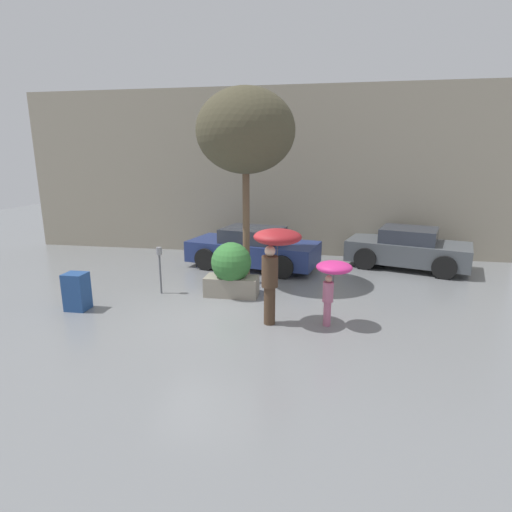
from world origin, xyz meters
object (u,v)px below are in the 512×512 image
at_px(person_adult, 275,251).
at_px(parking_meter, 160,260).
at_px(parked_car_far, 408,249).
at_px(street_tree, 246,132).
at_px(newspaper_box, 77,292).
at_px(person_child, 333,274).
at_px(parked_car_near, 253,249).
at_px(planter_box, 231,269).

xyz_separation_m(person_adult, parking_meter, (-3.24, 1.49, -0.72)).
relative_size(parked_car_far, street_tree, 0.77).
height_order(person_adult, street_tree, street_tree).
bearing_deg(newspaper_box, parked_car_far, 32.11).
xyz_separation_m(person_adult, person_child, (1.21, 0.07, -0.47)).
distance_m(person_child, parking_meter, 4.68).
relative_size(parking_meter, newspaper_box, 1.41).
relative_size(parked_car_far, newspaper_box, 4.60).
distance_m(person_child, parked_car_near, 5.14).
relative_size(parked_car_near, street_tree, 0.83).
height_order(parking_meter, newspaper_box, parking_meter).
bearing_deg(person_child, newspaper_box, -177.85).
relative_size(person_child, parked_car_near, 0.32).
bearing_deg(parked_car_near, street_tree, -164.37).
relative_size(person_adult, parked_car_near, 0.47).
bearing_deg(street_tree, parking_meter, -148.38).
bearing_deg(person_child, parking_meter, 164.16).
bearing_deg(parking_meter, parked_car_far, 28.98).
bearing_deg(person_adult, planter_box, 110.26).
bearing_deg(parked_car_near, person_child, -138.99).
height_order(person_adult, person_child, person_adult).
height_order(street_tree, parking_meter, street_tree).
relative_size(parked_car_far, parking_meter, 3.27).
xyz_separation_m(parked_car_far, newspaper_box, (-8.49, -5.33, -0.18)).
relative_size(person_child, parked_car_far, 0.35).
xyz_separation_m(planter_box, parked_car_near, (0.06, 2.90, -0.10)).
height_order(person_child, street_tree, street_tree).
bearing_deg(parked_car_far, person_child, 171.93).
bearing_deg(street_tree, parked_car_far, 27.82).
bearing_deg(planter_box, person_child, -31.39).
bearing_deg(planter_box, parking_meter, -175.80).
relative_size(parked_car_near, newspaper_box, 4.97).
distance_m(parked_car_near, newspaper_box, 5.68).
height_order(parked_car_far, parking_meter, parked_car_far).
height_order(person_adult, newspaper_box, person_adult).
bearing_deg(parked_car_far, street_tree, 135.38).
relative_size(person_child, street_tree, 0.27).
bearing_deg(parked_car_near, parked_car_far, -68.82).
bearing_deg(parking_meter, street_tree, 31.62).
bearing_deg(street_tree, parked_car_near, 93.82).
height_order(planter_box, person_adult, person_adult).
xyz_separation_m(parking_meter, newspaper_box, (-1.49, -1.45, -0.46)).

